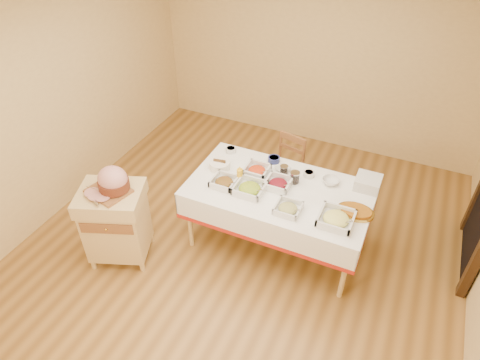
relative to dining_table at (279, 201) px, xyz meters
name	(u,v)px	position (x,y,z in m)	size (l,w,h in m)	color
room_shell	(240,152)	(-0.30, -0.30, 0.70)	(5.00, 5.00, 5.00)	olive
dining_table	(279,201)	(0.00, 0.00, 0.00)	(1.82, 1.02, 0.76)	#D7B876
butcher_cart	(116,221)	(-1.42, -0.85, -0.11)	(0.75, 0.69, 0.86)	#D7B876
dining_chair	(285,169)	(-0.19, 0.76, -0.17)	(0.45, 0.44, 0.84)	brown
ham_on_board	(112,182)	(-1.38, -0.81, 0.38)	(0.41, 0.39, 0.27)	brown
serving_dish_a	(224,182)	(-0.53, -0.17, 0.20)	(0.25, 0.24, 0.11)	silver
serving_dish_b	(250,188)	(-0.25, -0.16, 0.20)	(0.29, 0.29, 0.12)	silver
serving_dish_c	(288,208)	(0.19, -0.28, 0.19)	(0.24, 0.24, 0.10)	silver
serving_dish_d	(336,219)	(0.63, -0.24, 0.20)	(0.31, 0.31, 0.12)	silver
serving_dish_e	(257,170)	(-0.30, 0.14, 0.20)	(0.25, 0.24, 0.12)	silver
serving_dish_f	(278,183)	(-0.02, 0.02, 0.20)	(0.26, 0.25, 0.12)	silver
small_bowl_left	(231,150)	(-0.72, 0.38, 0.19)	(0.11, 0.11, 0.05)	silver
small_bowl_mid	(274,159)	(-0.22, 0.41, 0.19)	(0.13, 0.13, 0.05)	navy
small_bowl_right	(309,174)	(0.20, 0.31, 0.19)	(0.11, 0.11, 0.06)	silver
bowl_white_imported	(283,169)	(-0.07, 0.29, 0.18)	(0.16, 0.16, 0.04)	silver
bowl_small_imported	(331,181)	(0.44, 0.29, 0.19)	(0.17, 0.17, 0.05)	silver
preserve_jar_left	(284,171)	(-0.04, 0.23, 0.21)	(0.09, 0.09, 0.11)	silver
preserve_jar_right	(295,178)	(0.10, 0.16, 0.22)	(0.10, 0.10, 0.12)	silver
mustard_bottle	(240,175)	(-0.41, -0.06, 0.25)	(0.06, 0.06, 0.19)	yellow
bread_basket	(220,165)	(-0.70, 0.06, 0.20)	(0.22, 0.22, 0.10)	white
plate_stack	(368,183)	(0.79, 0.38, 0.22)	(0.24, 0.24, 0.12)	silver
brass_platter	(355,211)	(0.77, -0.05, 0.18)	(0.35, 0.25, 0.05)	gold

